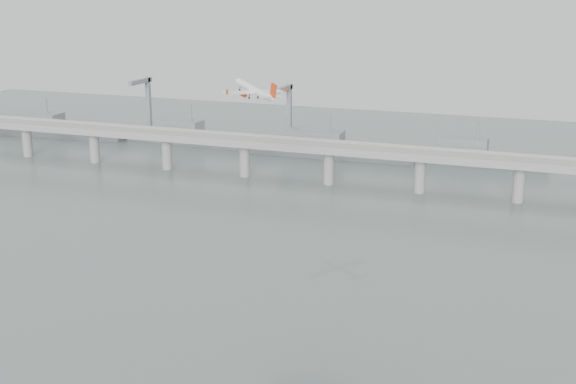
% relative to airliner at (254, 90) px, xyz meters
% --- Properties ---
extents(ground, '(900.00, 900.00, 0.00)m').
position_rel_airliner_xyz_m(ground, '(33.86, -105.89, -63.69)').
color(ground, slate).
rests_on(ground, ground).
extents(bridge, '(800.00, 22.00, 23.90)m').
position_rel_airliner_xyz_m(bridge, '(32.71, 94.11, -46.04)').
color(bridge, gray).
rests_on(bridge, ground).
extents(distant_fleet, '(453.00, 60.90, 40.00)m').
position_rel_airliner_xyz_m(distant_fleet, '(-121.50, 159.19, -57.46)').
color(distant_fleet, slate).
rests_on(distant_fleet, ground).
extents(airliner, '(28.45, 26.75, 8.40)m').
position_rel_airliner_xyz_m(airliner, '(0.00, 0.00, 0.00)').
color(airliner, white).
rests_on(airliner, ground).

